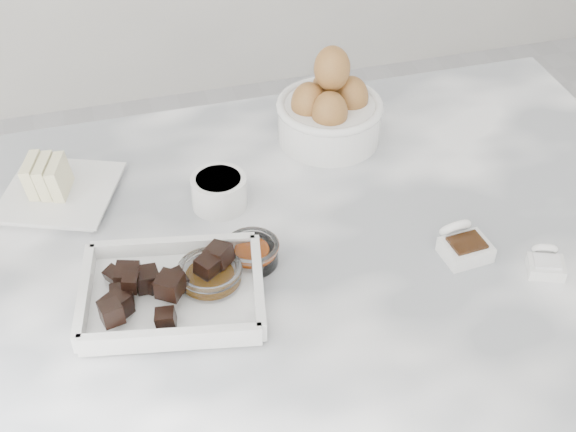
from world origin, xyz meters
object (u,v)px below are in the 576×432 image
object	(u,v)px
egg_bowl	(330,110)
vanilla_spoon	(463,244)
chocolate_dish	(172,288)
honey_bowl	(210,277)
butter_plate	(57,187)
sugar_ramekin	(219,190)
zest_bowl	(252,252)
salt_spoon	(546,262)

from	to	relation	value
egg_bowl	vanilla_spoon	size ratio (longest dim) A/B	2.13
chocolate_dish	vanilla_spoon	world-z (taller)	chocolate_dish
chocolate_dish	honey_bowl	bearing A→B (deg)	12.82
butter_plate	vanilla_spoon	xyz separation A→B (m)	(0.52, -0.27, -0.01)
sugar_ramekin	zest_bowl	xyz separation A→B (m)	(0.02, -0.13, -0.01)
butter_plate	zest_bowl	bearing A→B (deg)	-40.82
zest_bowl	salt_spoon	distance (m)	0.39
butter_plate	zest_bowl	distance (m)	0.32
egg_bowl	salt_spoon	xyz separation A→B (m)	(0.18, -0.37, -0.04)
vanilla_spoon	chocolate_dish	bearing A→B (deg)	178.02
chocolate_dish	egg_bowl	size ratio (longest dim) A/B	1.51
butter_plate	egg_bowl	bearing A→B (deg)	5.52
butter_plate	zest_bowl	size ratio (longest dim) A/B	2.75
chocolate_dish	zest_bowl	distance (m)	0.12
sugar_ramekin	honey_bowl	xyz separation A→B (m)	(-0.05, -0.16, -0.01)
vanilla_spoon	honey_bowl	bearing A→B (deg)	175.79
honey_bowl	butter_plate	bearing A→B (deg)	126.24
chocolate_dish	sugar_ramekin	world-z (taller)	chocolate_dish
egg_bowl	salt_spoon	world-z (taller)	egg_bowl
egg_bowl	zest_bowl	size ratio (longest dim) A/B	2.29
butter_plate	egg_bowl	distance (m)	0.43
chocolate_dish	egg_bowl	bearing A→B (deg)	44.40
chocolate_dish	butter_plate	world-z (taller)	butter_plate
chocolate_dish	honey_bowl	xyz separation A→B (m)	(0.05, 0.01, -0.01)
sugar_ramekin	zest_bowl	world-z (taller)	sugar_ramekin
honey_bowl	sugar_ramekin	bearing A→B (deg)	74.22
zest_bowl	salt_spoon	world-z (taller)	salt_spoon
honey_bowl	zest_bowl	size ratio (longest dim) A/B	1.14
egg_bowl	salt_spoon	distance (m)	0.41
honey_bowl	salt_spoon	bearing A→B (deg)	-11.04
zest_bowl	vanilla_spoon	bearing A→B (deg)	-12.09
honey_bowl	salt_spoon	world-z (taller)	same
egg_bowl	chocolate_dish	bearing A→B (deg)	-135.60
butter_plate	sugar_ramekin	xyz separation A→B (m)	(0.22, -0.08, 0.01)
egg_bowl	vanilla_spoon	xyz separation A→B (m)	(0.09, -0.31, -0.04)
chocolate_dish	salt_spoon	size ratio (longest dim) A/B	3.77
egg_bowl	zest_bowl	xyz separation A→B (m)	(-0.19, -0.25, -0.04)
vanilla_spoon	salt_spoon	xyz separation A→B (m)	(0.09, -0.06, -0.00)
salt_spoon	egg_bowl	bearing A→B (deg)	116.22
butter_plate	vanilla_spoon	distance (m)	0.58
chocolate_dish	sugar_ramekin	bearing A→B (deg)	61.06
sugar_ramekin	egg_bowl	xyz separation A→B (m)	(0.20, 0.12, 0.03)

